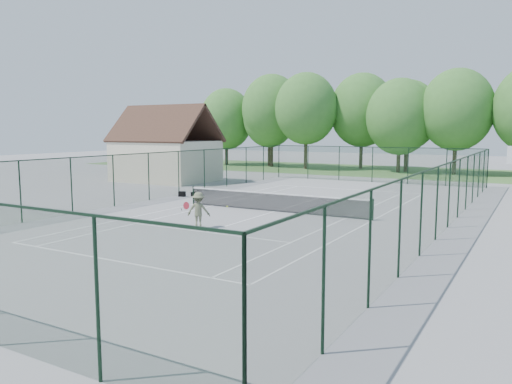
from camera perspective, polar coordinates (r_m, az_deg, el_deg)
ground at (r=27.36m, az=2.09°, el=-2.25°), size 140.00×140.00×0.00m
grass_far at (r=55.52m, az=16.70°, el=2.22°), size 80.00×16.00×0.01m
court_lines at (r=27.36m, az=2.09°, el=-2.24°), size 11.05×23.85×0.01m
tennis_net at (r=27.28m, az=2.09°, el=-1.06°), size 11.08×0.08×1.10m
fence_enclosure at (r=27.15m, az=2.10°, el=1.00°), size 18.05×36.05×3.02m
utility_building at (r=44.35m, az=-10.30°, el=5.28°), size 8.60×6.27×6.63m
tree_line_far at (r=55.36m, az=16.92°, el=8.40°), size 39.40×6.40×9.70m
sports_bag_a at (r=33.81m, az=-8.45°, el=-0.22°), size 0.50×0.37×0.36m
sports_bag_b at (r=33.82m, az=-7.12°, el=-0.26°), size 0.40×0.28×0.29m
tennis_player at (r=22.91m, az=-6.58°, el=-2.06°), size 2.21×0.95×1.63m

